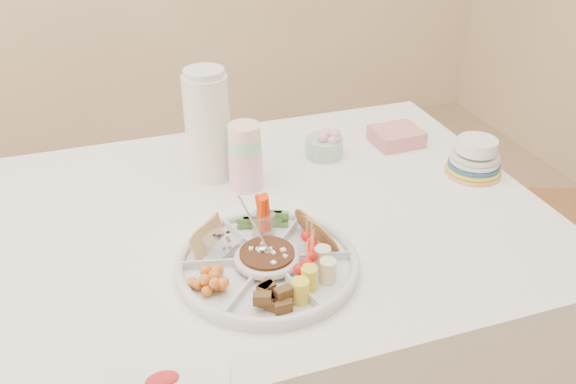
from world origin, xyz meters
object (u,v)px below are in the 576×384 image
object	(u,v)px
dining_table	(237,336)
chair	(570,209)
thermos	(208,124)
plate_stack	(475,158)
party_tray	(267,261)

from	to	relation	value
dining_table	chair	world-z (taller)	chair
thermos	plate_stack	world-z (taller)	thermos
chair	party_tray	world-z (taller)	chair
chair	party_tray	distance (m)	1.16
chair	party_tray	bearing A→B (deg)	-146.45
chair	plate_stack	world-z (taller)	chair
dining_table	party_tray	distance (m)	0.46
dining_table	plate_stack	world-z (taller)	plate_stack
chair	plate_stack	distance (m)	0.54
thermos	chair	bearing A→B (deg)	-7.96
chair	thermos	distance (m)	1.20
dining_table	party_tray	size ratio (longest dim) A/B	4.00
dining_table	plate_stack	distance (m)	0.80
dining_table	party_tray	world-z (taller)	party_tray
chair	thermos	world-z (taller)	thermos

